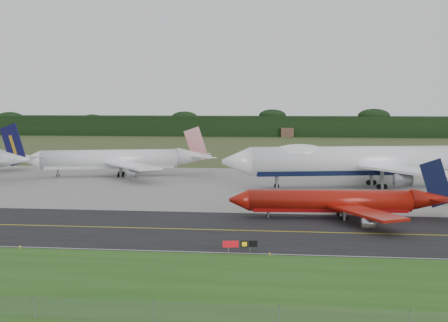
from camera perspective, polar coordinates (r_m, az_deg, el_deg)
ground at (r=107.59m, az=2.54°, el=-5.94°), size 600.00×600.00×0.00m
grass_verge at (r=73.74m, az=0.55°, el=-11.34°), size 400.00×30.00×0.01m
taxiway at (r=103.68m, az=2.38°, el=-6.38°), size 400.00×32.00×0.02m
apron at (r=157.81m, az=3.87°, el=-2.27°), size 400.00×78.00×0.01m
taxiway_centreline at (r=103.67m, az=2.38°, el=-6.37°), size 400.00×0.40×0.00m
taxiway_edge_line at (r=88.61m, az=1.63°, el=-8.42°), size 400.00×0.25×0.00m
perimeter_fence at (r=61.13m, az=-0.78°, el=-13.87°), size 320.00×0.10×320.00m
horizon_treeline at (r=379.34m, az=5.52°, el=3.11°), size 700.00×25.00×12.00m
jet_ba_747 at (r=158.32m, az=13.26°, el=-0.00°), size 75.72×61.74×19.17m
jet_red_737 at (r=115.99m, az=10.75°, el=-3.66°), size 41.09×33.41×11.09m
jet_star_tail at (r=179.52m, az=-9.49°, el=0.11°), size 52.49×43.06×13.99m
taxiway_sign at (r=89.04m, az=1.46°, el=-7.61°), size 4.88×1.06×1.64m
edge_marker_left at (r=95.88m, az=-18.16°, el=-7.49°), size 0.16×0.16×0.50m
edge_marker_center at (r=87.34m, az=4.20°, el=-8.50°), size 0.16×0.16×0.50m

